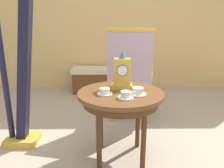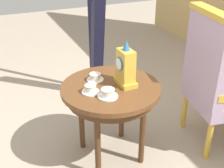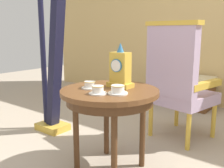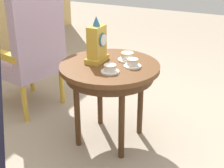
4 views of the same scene
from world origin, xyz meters
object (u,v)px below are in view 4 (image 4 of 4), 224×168
at_px(teacup_right, 133,63).
at_px(mantel_clock, 97,44).
at_px(teacup_center, 127,57).
at_px(armchair, 31,47).
at_px(teacup_left, 110,69).
at_px(side_table, 110,74).

xyz_separation_m(teacup_right, mantel_clock, (-0.01, 0.28, 0.11)).
relative_size(teacup_center, armchair, 0.12).
xyz_separation_m(teacup_left, teacup_center, (0.27, -0.01, 0.00)).
distance_m(teacup_right, teacup_center, 0.14).
distance_m(side_table, teacup_left, 0.18).
height_order(side_table, teacup_center, teacup_center).
bearing_deg(teacup_left, armchair, 72.09).
height_order(side_table, mantel_clock, mantel_clock).
relative_size(teacup_right, teacup_center, 0.89).
height_order(teacup_right, teacup_center, teacup_center).
bearing_deg(teacup_right, side_table, 99.99).
relative_size(teacup_center, mantel_clock, 0.42).
bearing_deg(armchair, teacup_left, -107.91).
distance_m(mantel_clock, armchair, 0.77).
height_order(side_table, armchair, armchair).
xyz_separation_m(side_table, teacup_center, (0.13, -0.08, 0.10)).
height_order(side_table, teacup_left, teacup_left).
bearing_deg(teacup_left, mantel_clock, 50.31).
xyz_separation_m(teacup_center, armchair, (0.03, 0.92, -0.07)).
distance_m(teacup_center, mantel_clock, 0.25).
xyz_separation_m(side_table, armchair, (0.16, 0.84, 0.04)).
height_order(teacup_left, armchair, armchair).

